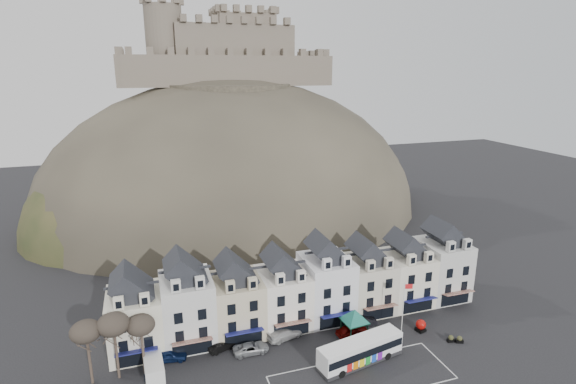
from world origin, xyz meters
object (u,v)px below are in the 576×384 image
object	(u,v)px
red_buoy	(421,325)
car_silver	(251,348)
car_white	(285,333)
car_maroon	(352,330)
bus_shelter	(355,315)
car_charcoal	(361,321)
bus	(360,350)
flagpole	(404,305)
car_navy	(169,355)
car_black	(222,346)
white_van	(154,368)

from	to	relation	value
red_buoy	car_silver	bearing A→B (deg)	173.64
car_white	car_maroon	bearing A→B (deg)	-118.13
bus_shelter	car_charcoal	world-z (taller)	bus_shelter
bus	flagpole	distance (m)	9.70
bus_shelter	car_charcoal	distance (m)	3.93
red_buoy	flagpole	bearing A→B (deg)	177.68
car_navy	car_silver	distance (m)	10.54
red_buoy	car_black	xyz separation A→B (m)	(-27.74, 4.42, -0.30)
car_white	car_maroon	size ratio (longest dim) A/B	1.13
flagpole	car_navy	xyz separation A→B (m)	(-31.60, 4.29, -3.82)
car_black	car_maroon	bearing A→B (deg)	-116.14
bus_shelter	flagpole	bearing A→B (deg)	-20.23
car_black	car_charcoal	bearing A→B (deg)	-110.30
car_navy	car_white	world-z (taller)	car_navy
flagpole	car_silver	distance (m)	21.71
bus	car_charcoal	bearing A→B (deg)	50.92
flagpole	car_white	xyz separation A→B (m)	(-16.00, 4.29, -3.84)
car_white	white_van	bearing A→B (deg)	83.33
car_silver	car_charcoal	distance (m)	16.88
bus	car_silver	xyz separation A→B (m)	(-12.70, 6.34, -1.16)
white_van	car_black	distance (m)	9.13
flagpole	car_silver	world-z (taller)	flagpole
red_buoy	car_white	size ratio (longest dim) A/B	0.34
red_buoy	car_navy	size ratio (longest dim) A/B	0.39
bus	white_van	distance (m)	25.65
car_black	car_maroon	size ratio (longest dim) A/B	0.80
red_buoy	flagpole	xyz separation A→B (m)	(-2.97, 0.12, 3.68)
car_navy	car_silver	world-z (taller)	car_navy
flagpole	white_van	distance (m)	33.75
bus_shelter	car_black	distance (m)	18.52
white_van	car_maroon	size ratio (longest dim) A/B	1.12
flagpole	car_white	distance (m)	17.00
car_maroon	car_silver	bearing A→B (deg)	80.33
flagpole	car_navy	size ratio (longest dim) A/B	1.78
car_charcoal	bus_shelter	bearing A→B (deg)	138.61
car_charcoal	white_van	bearing A→B (deg)	99.25
bus	car_navy	bearing A→B (deg)	150.00
car_navy	car_black	xyz separation A→B (m)	(6.83, 0.00, -0.16)
white_van	car_silver	world-z (taller)	white_van
red_buoy	car_black	bearing A→B (deg)	170.96
car_charcoal	bus	bearing A→B (deg)	156.81
car_navy	car_maroon	size ratio (longest dim) A/B	0.98
car_silver	car_white	xyz separation A→B (m)	(5.20, 1.72, 0.09)
red_buoy	car_maroon	distance (m)	10.02
red_buoy	car_navy	bearing A→B (deg)	172.72
red_buoy	car_maroon	xyz separation A→B (m)	(-9.77, 2.23, -0.12)
car_charcoal	flagpole	bearing A→B (deg)	-126.72
white_van	car_navy	world-z (taller)	white_van
bus_shelter	car_navy	world-z (taller)	bus_shelter
car_black	car_silver	distance (m)	3.96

